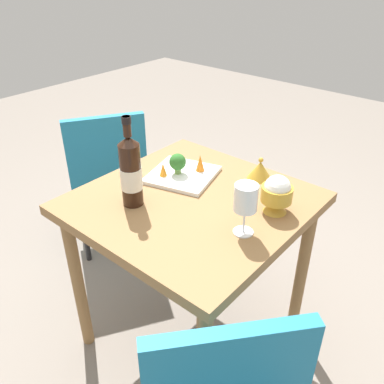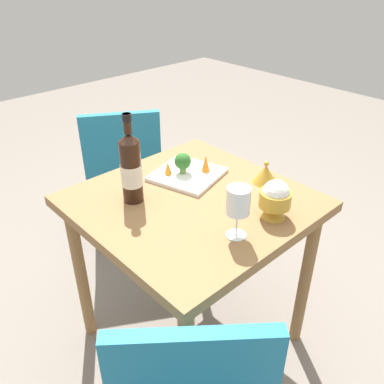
% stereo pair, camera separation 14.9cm
% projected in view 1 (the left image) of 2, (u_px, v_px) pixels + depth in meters
% --- Properties ---
extents(ground_plane, '(8.00, 8.00, 0.00)m').
position_uv_depth(ground_plane, '(192.00, 333.00, 1.89)').
color(ground_plane, gray).
extents(dining_table, '(0.79, 0.79, 0.74)m').
position_uv_depth(dining_table, '(192.00, 221.00, 1.56)').
color(dining_table, olive).
rests_on(dining_table, ground_plane).
extents(chair_by_wall, '(0.55, 0.55, 0.85)m').
position_uv_depth(chair_by_wall, '(107.00, 169.00, 2.17)').
color(chair_by_wall, teal).
rests_on(chair_by_wall, ground_plane).
extents(wine_bottle, '(0.08, 0.08, 0.33)m').
position_uv_depth(wine_bottle, '(131.00, 171.00, 1.42)').
color(wine_bottle, black).
rests_on(wine_bottle, dining_table).
extents(wine_glass, '(0.08, 0.08, 0.18)m').
position_uv_depth(wine_glass, '(246.00, 199.00, 1.27)').
color(wine_glass, white).
rests_on(wine_glass, dining_table).
extents(rice_bowl, '(0.11, 0.11, 0.14)m').
position_uv_depth(rice_bowl, '(277.00, 193.00, 1.40)').
color(rice_bowl, gold).
rests_on(rice_bowl, dining_table).
extents(rice_bowl_lid, '(0.10, 0.10, 0.09)m').
position_uv_depth(rice_bowl_lid, '(260.00, 170.00, 1.63)').
color(rice_bowl_lid, gold).
rests_on(rice_bowl_lid, dining_table).
extents(serving_plate, '(0.31, 0.31, 0.02)m').
position_uv_depth(serving_plate, '(182.00, 175.00, 1.66)').
color(serving_plate, white).
rests_on(serving_plate, dining_table).
extents(broccoli_floret, '(0.07, 0.07, 0.09)m').
position_uv_depth(broccoli_floret, '(178.00, 162.00, 1.63)').
color(broccoli_floret, '#729E4C').
rests_on(broccoli_floret, serving_plate).
extents(carrot_garnish_left, '(0.04, 0.04, 0.07)m').
position_uv_depth(carrot_garnish_left, '(200.00, 163.00, 1.65)').
color(carrot_garnish_left, orange).
rests_on(carrot_garnish_left, serving_plate).
extents(carrot_garnish_right, '(0.03, 0.03, 0.06)m').
position_uv_depth(carrot_garnish_right, '(163.00, 169.00, 1.62)').
color(carrot_garnish_right, orange).
rests_on(carrot_garnish_right, serving_plate).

